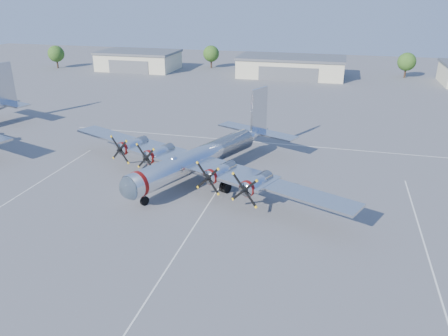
% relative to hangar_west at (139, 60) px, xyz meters
% --- Properties ---
extents(ground, '(260.00, 260.00, 0.00)m').
position_rel_hangar_west_xyz_m(ground, '(45.00, -81.96, -2.71)').
color(ground, '#5F5F61').
rests_on(ground, ground).
extents(parking_lines, '(60.00, 50.08, 0.01)m').
position_rel_hangar_west_xyz_m(parking_lines, '(45.00, -83.71, -2.71)').
color(parking_lines, silver).
rests_on(parking_lines, ground).
extents(hangar_west, '(22.60, 14.60, 5.40)m').
position_rel_hangar_west_xyz_m(hangar_west, '(0.00, 0.00, 0.00)').
color(hangar_west, beige).
rests_on(hangar_west, ground).
extents(hangar_center, '(28.60, 14.60, 5.40)m').
position_rel_hangar_west_xyz_m(hangar_center, '(45.00, -0.00, -0.00)').
color(hangar_center, beige).
rests_on(hangar_center, ground).
extents(tree_far_west, '(4.80, 4.80, 6.64)m').
position_rel_hangar_west_xyz_m(tree_far_west, '(-25.00, -3.96, 1.51)').
color(tree_far_west, '#382619').
rests_on(tree_far_west, ground).
extents(tree_west, '(4.80, 4.80, 6.64)m').
position_rel_hangar_west_xyz_m(tree_west, '(20.00, 8.04, 1.51)').
color(tree_west, '#382619').
rests_on(tree_west, ground).
extents(tree_east, '(4.80, 4.80, 6.64)m').
position_rel_hangar_west_xyz_m(tree_east, '(75.00, 6.04, 1.51)').
color(tree_east, '#382619').
rests_on(tree_east, ground).
extents(main_bomber_b29, '(50.45, 43.54, 9.38)m').
position_rel_hangar_west_xyz_m(main_bomber_b29, '(42.21, -72.22, -2.71)').
color(main_bomber_b29, silver).
rests_on(main_bomber_b29, ground).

